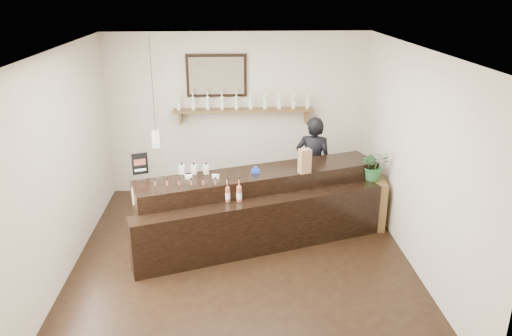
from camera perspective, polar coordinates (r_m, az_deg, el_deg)
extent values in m
plane|color=black|center=(6.93, -1.55, -10.31)|extent=(5.00, 5.00, 0.00)
plane|color=beige|center=(8.73, -2.10, 6.17)|extent=(4.50, 0.00, 4.50)
plane|color=beige|center=(4.07, -0.73, -11.22)|extent=(4.50, 0.00, 4.50)
plane|color=beige|center=(6.68, -21.35, 0.27)|extent=(0.00, 5.00, 5.00)
plane|color=beige|center=(6.77, 17.74, 0.97)|extent=(0.00, 5.00, 5.00)
plane|color=white|center=(6.01, -1.81, 13.33)|extent=(5.00, 5.00, 0.00)
cube|color=brown|center=(8.58, -1.42, 6.61)|extent=(2.40, 0.25, 0.04)
cube|color=brown|center=(8.68, -8.60, 5.73)|extent=(0.04, 0.20, 0.20)
cube|color=brown|center=(8.74, 5.72, 5.95)|extent=(0.04, 0.20, 0.20)
cube|color=black|center=(8.56, -4.53, 10.49)|extent=(1.02, 0.04, 0.72)
cube|color=#48402E|center=(8.54, -4.54, 10.46)|extent=(0.92, 0.01, 0.62)
cube|color=white|center=(7.99, -11.34, 3.31)|extent=(0.12, 0.12, 0.28)
cylinder|color=black|center=(7.79, -11.77, 9.27)|extent=(0.01, 0.01, 1.41)
cylinder|color=beige|center=(8.60, -8.83, 7.23)|extent=(0.07, 0.07, 0.20)
cone|color=beige|center=(8.57, -8.88, 8.06)|extent=(0.07, 0.07, 0.05)
cylinder|color=beige|center=(8.56, -8.90, 8.45)|extent=(0.02, 0.02, 0.07)
cylinder|color=#BE8438|center=(8.55, -8.92, 8.76)|extent=(0.03, 0.03, 0.02)
cylinder|color=white|center=(8.60, -8.83, 7.10)|extent=(0.07, 0.07, 0.09)
cylinder|color=beige|center=(8.57, -7.20, 7.28)|extent=(0.07, 0.07, 0.20)
cone|color=beige|center=(8.55, -7.23, 8.11)|extent=(0.07, 0.07, 0.05)
cylinder|color=beige|center=(8.54, -7.25, 8.51)|extent=(0.02, 0.02, 0.07)
cylinder|color=#BE8438|center=(8.53, -7.26, 8.82)|extent=(0.03, 0.03, 0.02)
cylinder|color=white|center=(8.58, -7.19, 7.15)|extent=(0.07, 0.07, 0.09)
cylinder|color=beige|center=(8.56, -5.55, 7.33)|extent=(0.07, 0.07, 0.20)
cone|color=beige|center=(8.53, -5.58, 8.16)|extent=(0.07, 0.07, 0.05)
cylinder|color=beige|center=(8.52, -5.59, 8.55)|extent=(0.02, 0.02, 0.07)
cylinder|color=#BE8438|center=(8.51, -5.60, 8.86)|extent=(0.03, 0.03, 0.02)
cylinder|color=white|center=(8.56, -5.55, 7.19)|extent=(0.07, 0.07, 0.09)
cylinder|color=beige|center=(8.55, -3.90, 7.36)|extent=(0.07, 0.07, 0.20)
cone|color=beige|center=(8.53, -3.92, 8.19)|extent=(0.07, 0.07, 0.05)
cylinder|color=beige|center=(8.51, -3.93, 8.59)|extent=(0.02, 0.02, 0.07)
cylinder|color=#BE8438|center=(8.50, -3.94, 8.90)|extent=(0.03, 0.03, 0.02)
cylinder|color=white|center=(8.56, -3.90, 7.23)|extent=(0.07, 0.07, 0.09)
cylinder|color=beige|center=(8.55, -2.25, 7.39)|extent=(0.07, 0.07, 0.20)
cone|color=beige|center=(8.53, -2.26, 8.23)|extent=(0.07, 0.07, 0.05)
cylinder|color=beige|center=(8.51, -2.27, 8.62)|extent=(0.02, 0.02, 0.07)
cylinder|color=#BE8438|center=(8.50, -2.27, 8.93)|extent=(0.03, 0.03, 0.02)
cylinder|color=white|center=(8.56, -2.25, 7.26)|extent=(0.07, 0.07, 0.09)
cylinder|color=beige|center=(8.56, -0.60, 7.42)|extent=(0.07, 0.07, 0.20)
cone|color=beige|center=(8.53, -0.60, 8.25)|extent=(0.07, 0.07, 0.05)
cylinder|color=beige|center=(8.52, -0.60, 8.64)|extent=(0.02, 0.02, 0.07)
cylinder|color=#BE8438|center=(8.51, -0.61, 8.95)|extent=(0.03, 0.03, 0.02)
cylinder|color=white|center=(8.56, -0.60, 7.29)|extent=(0.07, 0.07, 0.09)
cylinder|color=beige|center=(8.57, 1.05, 7.44)|extent=(0.07, 0.07, 0.20)
cone|color=beige|center=(8.55, 1.05, 8.27)|extent=(0.07, 0.07, 0.05)
cylinder|color=beige|center=(8.53, 1.05, 8.66)|extent=(0.02, 0.02, 0.07)
cylinder|color=#BE8438|center=(8.52, 1.06, 8.97)|extent=(0.03, 0.03, 0.02)
cylinder|color=white|center=(8.58, 1.05, 7.30)|extent=(0.07, 0.07, 0.09)
cylinder|color=beige|center=(8.59, 2.69, 7.45)|extent=(0.07, 0.07, 0.20)
cone|color=beige|center=(8.57, 2.70, 8.28)|extent=(0.07, 0.07, 0.05)
cylinder|color=beige|center=(8.55, 2.71, 8.67)|extent=(0.02, 0.02, 0.07)
cylinder|color=#BE8438|center=(8.54, 2.71, 8.98)|extent=(0.03, 0.03, 0.02)
cylinder|color=white|center=(8.60, 2.68, 7.32)|extent=(0.07, 0.07, 0.09)
cylinder|color=beige|center=(8.62, 4.32, 7.46)|extent=(0.07, 0.07, 0.20)
cone|color=beige|center=(8.59, 4.34, 8.28)|extent=(0.07, 0.07, 0.05)
cylinder|color=beige|center=(8.58, 4.35, 8.67)|extent=(0.02, 0.02, 0.07)
cylinder|color=#BE8438|center=(8.57, 4.36, 8.98)|extent=(0.03, 0.03, 0.02)
cylinder|color=white|center=(8.63, 4.31, 7.32)|extent=(0.07, 0.07, 0.09)
cylinder|color=beige|center=(8.66, 5.94, 7.46)|extent=(0.07, 0.07, 0.20)
cone|color=beige|center=(8.63, 5.97, 8.28)|extent=(0.07, 0.07, 0.05)
cylinder|color=beige|center=(8.62, 5.98, 8.67)|extent=(0.02, 0.02, 0.07)
cylinder|color=#BE8438|center=(8.61, 5.99, 8.97)|extent=(0.03, 0.03, 0.02)
cylinder|color=white|center=(8.66, 5.93, 7.32)|extent=(0.07, 0.07, 0.09)
cube|color=black|center=(7.33, 0.50, -4.07)|extent=(3.62, 1.73, 1.01)
cube|color=black|center=(6.96, 0.75, -6.60)|extent=(3.52, 1.43, 0.76)
cube|color=white|center=(6.92, -7.71, -1.01)|extent=(0.10, 0.04, 0.05)
cube|color=white|center=(6.90, -4.64, -0.96)|extent=(0.10, 0.04, 0.05)
cube|color=tan|center=(6.87, -13.34, -3.48)|extent=(0.12, 0.12, 0.12)
cube|color=tan|center=(6.82, -13.42, -2.56)|extent=(0.12, 0.12, 0.12)
cube|color=beige|center=(7.09, -8.47, -0.18)|extent=(0.08, 0.08, 0.13)
cube|color=beige|center=(7.04, -8.50, -0.32)|extent=(0.07, 0.00, 0.06)
cylinder|color=black|center=(7.06, -8.50, 0.45)|extent=(0.02, 0.02, 0.03)
cube|color=beige|center=(7.07, -7.10, -0.16)|extent=(0.08, 0.08, 0.13)
cube|color=beige|center=(7.03, -7.13, -0.29)|extent=(0.07, 0.00, 0.06)
cylinder|color=black|center=(7.04, -7.13, 0.48)|extent=(0.02, 0.02, 0.03)
cube|color=beige|center=(7.06, -5.73, -0.13)|extent=(0.08, 0.08, 0.13)
cube|color=beige|center=(7.02, -5.75, -0.27)|extent=(0.07, 0.00, 0.06)
cylinder|color=black|center=(7.03, -5.75, 0.51)|extent=(0.02, 0.02, 0.03)
cylinder|color=#AA5339|center=(6.81, -11.35, -3.14)|extent=(0.07, 0.07, 0.20)
cone|color=#AA5339|center=(6.76, -11.42, -2.15)|extent=(0.07, 0.07, 0.05)
cylinder|color=#AA5339|center=(6.74, -11.46, -1.68)|extent=(0.02, 0.02, 0.07)
cylinder|color=black|center=(6.73, -11.49, -1.31)|extent=(0.03, 0.03, 0.02)
cylinder|color=white|center=(6.82, -11.34, -3.30)|extent=(0.07, 0.07, 0.09)
cylinder|color=#AA5339|center=(6.79, -10.02, -3.12)|extent=(0.07, 0.07, 0.20)
cone|color=#AA5339|center=(6.74, -10.09, -2.13)|extent=(0.07, 0.07, 0.05)
cylinder|color=#AA5339|center=(6.72, -10.12, -1.66)|extent=(0.02, 0.02, 0.07)
cylinder|color=black|center=(6.70, -10.14, -1.29)|extent=(0.03, 0.03, 0.02)
cylinder|color=white|center=(6.80, -10.01, -3.28)|extent=(0.07, 0.07, 0.09)
cylinder|color=#AA5339|center=(6.77, -8.69, -3.11)|extent=(0.07, 0.07, 0.20)
cone|color=#AA5339|center=(6.72, -8.74, -2.11)|extent=(0.07, 0.07, 0.05)
cylinder|color=#AA5339|center=(6.70, -8.77, -1.64)|extent=(0.02, 0.02, 0.07)
cylinder|color=black|center=(6.69, -8.79, -1.26)|extent=(0.03, 0.03, 0.02)
cylinder|color=white|center=(6.78, -8.68, -3.26)|extent=(0.07, 0.07, 0.09)
cylinder|color=#AA5339|center=(6.76, -7.34, -3.09)|extent=(0.07, 0.07, 0.20)
cone|color=#AA5339|center=(6.71, -7.39, -2.09)|extent=(0.07, 0.07, 0.05)
cylinder|color=#AA5339|center=(6.69, -7.41, -1.62)|extent=(0.02, 0.02, 0.07)
cylinder|color=black|center=(6.67, -7.43, -1.24)|extent=(0.03, 0.03, 0.02)
cylinder|color=white|center=(6.77, -7.33, -3.25)|extent=(0.07, 0.07, 0.09)
cylinder|color=#AA5339|center=(6.75, -6.00, -3.07)|extent=(0.07, 0.07, 0.20)
cone|color=#AA5339|center=(6.70, -6.03, -2.07)|extent=(0.07, 0.07, 0.05)
cylinder|color=#AA5339|center=(6.68, -6.05, -1.59)|extent=(0.02, 0.02, 0.07)
cylinder|color=black|center=(6.66, -6.07, -1.22)|extent=(0.03, 0.03, 0.02)
cylinder|color=white|center=(6.76, -5.99, -3.23)|extent=(0.07, 0.07, 0.09)
cylinder|color=#AA5339|center=(6.74, -4.64, -3.05)|extent=(0.07, 0.07, 0.20)
cone|color=#AA5339|center=(6.69, -4.67, -2.05)|extent=(0.07, 0.07, 0.05)
cylinder|color=#AA5339|center=(6.67, -4.69, -1.57)|extent=(0.02, 0.02, 0.07)
cylinder|color=black|center=(6.65, -4.70, -1.20)|extent=(0.03, 0.03, 0.02)
cylinder|color=white|center=(6.75, -4.64, -3.21)|extent=(0.07, 0.07, 0.09)
cylinder|color=#AA5339|center=(6.74, -3.29, -3.02)|extent=(0.07, 0.07, 0.20)
cone|color=#AA5339|center=(6.69, -3.31, -2.02)|extent=(0.07, 0.07, 0.05)
cylinder|color=#AA5339|center=(6.67, -3.32, -1.55)|extent=(0.02, 0.02, 0.07)
cylinder|color=black|center=(6.65, -3.33, -1.17)|extent=(0.03, 0.03, 0.02)
cylinder|color=white|center=(6.75, -3.29, -3.18)|extent=(0.07, 0.07, 0.09)
cylinder|color=#AA5339|center=(6.74, -1.94, -3.00)|extent=(0.07, 0.07, 0.20)
cone|color=#AA5339|center=(6.69, -1.95, -2.00)|extent=(0.07, 0.07, 0.05)
cylinder|color=#AA5339|center=(6.67, -1.96, -1.52)|extent=(0.02, 0.02, 0.07)
cylinder|color=black|center=(6.65, -1.96, -1.14)|extent=(0.03, 0.03, 0.02)
cylinder|color=white|center=(6.75, -1.94, -3.16)|extent=(0.07, 0.07, 0.09)
cube|color=black|center=(7.17, -13.12, 0.48)|extent=(0.22, 0.09, 0.31)
cube|color=brown|center=(7.15, -13.15, 0.64)|extent=(0.15, 0.06, 0.09)
cube|color=white|center=(7.19, -13.08, -0.22)|extent=(0.15, 0.06, 0.04)
cube|color=#8F6745|center=(7.06, 5.58, 0.79)|extent=(0.19, 0.17, 0.35)
cube|color=black|center=(7.02, 5.64, 0.24)|extent=(0.09, 0.04, 0.07)
cube|color=blue|center=(7.08, -0.05, -0.35)|extent=(0.12, 0.05, 0.05)
cylinder|color=blue|center=(7.06, -0.05, -0.04)|extent=(0.06, 0.03, 0.06)
cube|color=brown|center=(7.87, 12.99, -3.86)|extent=(0.42, 0.55, 0.76)
imported|color=#2C6F36|center=(7.64, 13.34, 0.32)|extent=(0.47, 0.42, 0.46)
imported|color=black|center=(8.07, 6.57, 1.12)|extent=(0.74, 0.59, 1.79)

